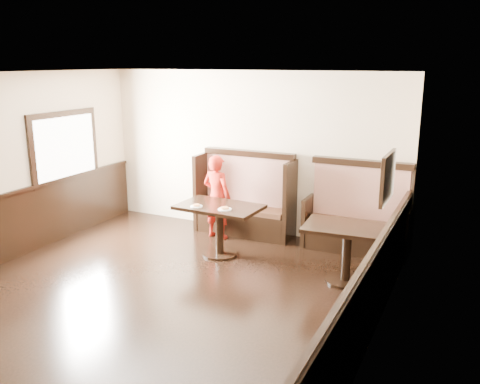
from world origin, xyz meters
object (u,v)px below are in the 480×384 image
Objects in this scene: booth_neighbor at (357,221)px; child at (217,197)px; table_neighbor at (347,240)px; booth_main at (246,204)px; table_main at (219,217)px.

booth_neighbor is 1.15× the size of child.
booth_main is at bearing 144.58° from table_neighbor.
child is at bearing 123.49° from table_main.
booth_main is 1.95m from booth_neighbor.
table_neighbor is (2.03, -0.14, -0.01)m from table_main.
booth_main reaches higher than table_main.
booth_neighbor is 1.36× the size of table_neighbor.
booth_neighbor is at bearing 92.94° from table_neighbor.
table_main is 1.07× the size of table_neighbor.
booth_neighbor is (1.95, -0.00, -0.05)m from booth_main.
table_neighbor is at bearing 167.37° from child.
table_neighbor is at bearing -82.88° from booth_neighbor.
booth_main is 0.58m from child.
table_main and table_neighbor have the same top height.
child is (-2.45, 0.85, 0.12)m from table_neighbor.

